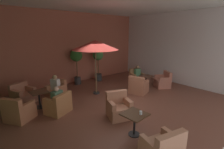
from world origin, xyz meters
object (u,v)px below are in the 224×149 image
patron_with_friend (55,83)px  armchair_front_right_north (137,78)px  patron_by_window (137,72)px  armchair_mid_center_north (57,92)px  armchair_mid_center_west (58,105)px  iced_drink_cup (141,113)px  armchair_front_right_south (163,82)px  armchair_mid_center_south (19,111)px  patio_umbrella_tall_red (95,45)px  patron_blue_shirt (57,95)px  armchair_front_left_north (119,108)px  cafe_table_front_left (135,119)px  potted_tree_left_corner (76,59)px  cafe_table_front_right (146,79)px  armchair_front_right_east (138,87)px  armchair_mid_center_east (23,96)px  potted_tree_mid_left (98,60)px  cafe_table_mid_center (39,96)px

patron_with_friend → armchair_front_right_north: bearing=-8.7°
patron_by_window → armchair_mid_center_north: bearing=170.5°
armchair_mid_center_west → iced_drink_cup: bearing=-66.2°
armchair_front_right_south → iced_drink_cup: bearing=-154.4°
armchair_front_right_south → armchair_mid_center_south: size_ratio=0.97×
patio_umbrella_tall_red → patron_blue_shirt: size_ratio=4.46×
armchair_front_left_north → patron_with_friend: 3.34m
cafe_table_front_left → potted_tree_left_corner: bearing=79.0°
armchair_front_left_north → patron_blue_shirt: size_ratio=1.65×
armchair_mid_center_north → patron_with_friend: (-0.03, -0.02, 0.43)m
patio_umbrella_tall_red → cafe_table_front_right: bearing=-20.9°
armchair_front_right_north → armchair_front_right_east: (-1.26, -1.25, 0.02)m
armchair_front_right_north → armchair_front_right_south: 1.59m
cafe_table_front_right → armchair_mid_center_east: size_ratio=0.66×
armchair_front_right_south → armchair_mid_center_west: size_ratio=1.00×
armchair_mid_center_west → patio_umbrella_tall_red: 3.17m
armchair_mid_center_west → patron_blue_shirt: patron_blue_shirt is taller
patron_blue_shirt → patron_by_window: patron_by_window is taller
cafe_table_front_right → armchair_mid_center_south: (-6.17, 0.61, -0.17)m
armchair_mid_center_east → patio_umbrella_tall_red: patio_umbrella_tall_red is taller
armchair_front_left_north → armchair_mid_center_south: (-2.84, 2.04, -0.01)m
patron_with_friend → cafe_table_front_left: bearing=-80.0°
patron_with_friend → iced_drink_cup: patron_with_friend is taller
potted_tree_left_corner → potted_tree_mid_left: bearing=-7.9°
potted_tree_mid_left → patron_blue_shirt: bearing=-145.1°
cafe_table_mid_center → potted_tree_left_corner: size_ratio=0.33×
cafe_table_front_right → potted_tree_mid_left: potted_tree_mid_left is taller
armchair_front_right_south → armchair_mid_center_north: size_ratio=1.07×
cafe_table_mid_center → armchair_mid_center_east: armchair_mid_center_east is taller
patio_umbrella_tall_red → potted_tree_mid_left: size_ratio=1.34×
potted_tree_mid_left → armchair_mid_center_south: bearing=-155.4°
armchair_front_right_south → patron_by_window: size_ratio=1.54×
armchair_front_left_north → patron_blue_shirt: 2.37m
cafe_table_front_right → armchair_front_right_south: (0.84, -0.54, -0.17)m
armchair_front_right_east → cafe_table_mid_center: size_ratio=1.44×
armchair_front_right_east → patio_umbrella_tall_red: 2.98m
cafe_table_front_left → armchair_mid_center_east: size_ratio=0.68×
armchair_front_right_north → armchair_mid_center_south: bearing=-176.9°
armchair_mid_center_south → patron_by_window: (6.45, 0.31, 0.39)m
armchair_mid_center_north → patio_umbrella_tall_red: (1.76, -0.69, 2.09)m
armchair_front_right_south → armchair_mid_center_west: (-5.74, 0.81, -0.01)m
patio_umbrella_tall_red → potted_tree_left_corner: patio_umbrella_tall_red is taller
patron_with_friend → cafe_table_mid_center: bearing=-151.0°
armchair_front_left_north → potted_tree_left_corner: bearing=80.9°
armchair_front_right_east → potted_tree_mid_left: bearing=94.8°
potted_tree_left_corner → armchair_front_right_south: bearing=-46.2°
cafe_table_front_right → potted_tree_left_corner: bearing=130.5°
armchair_front_right_south → armchair_mid_center_west: 5.79m
cafe_table_front_left → armchair_front_right_east: (2.74, 2.24, -0.20)m
cafe_table_front_left → patron_blue_shirt: 3.08m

